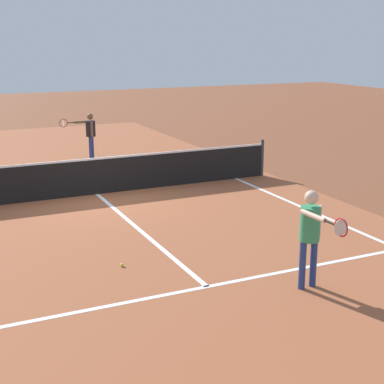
% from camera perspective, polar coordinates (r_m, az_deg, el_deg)
% --- Properties ---
extents(ground_plane, '(60.00, 60.00, 0.00)m').
position_cam_1_polar(ground_plane, '(15.25, -9.30, -0.21)').
color(ground_plane, brown).
extents(court_surface_inbounds, '(10.62, 24.40, 0.00)m').
position_cam_1_polar(court_surface_inbounds, '(15.25, -9.30, -0.21)').
color(court_surface_inbounds, '#9E5433').
rests_on(court_surface_inbounds, ground_plane).
extents(line_sideline_right, '(0.10, 11.89, 0.01)m').
position_cam_1_polar(line_sideline_right, '(12.16, 18.15, -4.66)').
color(line_sideline_right, white).
rests_on(line_sideline_right, ground_plane).
extents(line_service_near, '(8.22, 0.10, 0.01)m').
position_cam_1_polar(line_service_near, '(9.57, 1.49, -9.27)').
color(line_service_near, white).
rests_on(line_service_near, ground_plane).
extents(line_center_service, '(0.10, 6.40, 0.01)m').
position_cam_1_polar(line_center_service, '(12.32, -5.18, -3.71)').
color(line_center_service, white).
rests_on(line_center_service, ground_plane).
extents(net, '(10.05, 0.09, 1.07)m').
position_cam_1_polar(net, '(15.13, -9.38, 1.59)').
color(net, '#33383D').
rests_on(net, ground_plane).
extents(player_near, '(0.47, 1.20, 1.62)m').
position_cam_1_polar(player_near, '(9.36, 11.58, -3.56)').
color(player_near, navy).
rests_on(player_near, ground_plane).
extents(player_far, '(1.15, 0.53, 1.51)m').
position_cam_1_polar(player_far, '(19.71, -10.00, 5.93)').
color(player_far, navy).
rests_on(player_far, ground_plane).
extents(tennis_ball_mid_court, '(0.07, 0.07, 0.07)m').
position_cam_1_polar(tennis_ball_mid_court, '(10.42, -6.87, -7.12)').
color(tennis_ball_mid_court, '#CCE033').
rests_on(tennis_ball_mid_court, ground_plane).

